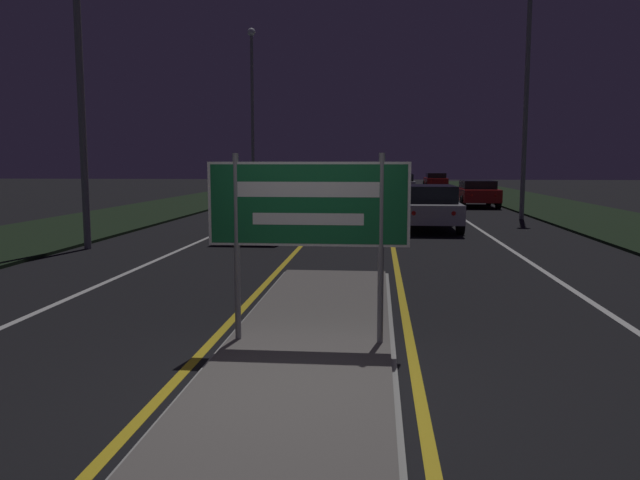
# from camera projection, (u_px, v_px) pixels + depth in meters

# --- Properties ---
(ground_plane) EXTENTS (160.00, 160.00, 0.00)m
(ground_plane) POSITION_uv_depth(u_px,v_px,m) (291.00, 394.00, 5.95)
(ground_plane) COLOR black
(median_island) EXTENTS (2.06, 9.89, 0.10)m
(median_island) POSITION_uv_depth(u_px,v_px,m) (308.00, 345.00, 7.41)
(median_island) COLOR #999993
(median_island) RESTS_ON ground_plane
(verge_left) EXTENTS (5.00, 100.00, 0.08)m
(verge_left) POSITION_uv_depth(u_px,v_px,m) (135.00, 214.00, 26.58)
(verge_left) COLOR black
(verge_left) RESTS_ON ground_plane
(verge_right) EXTENTS (5.00, 100.00, 0.08)m
(verge_right) POSITION_uv_depth(u_px,v_px,m) (596.00, 218.00, 24.84)
(verge_right) COLOR black
(verge_right) RESTS_ON ground_plane
(centre_line_yellow_left) EXTENTS (0.12, 70.00, 0.01)m
(centre_line_yellow_left) POSITION_uv_depth(u_px,v_px,m) (336.00, 208.00, 30.76)
(centre_line_yellow_left) COLOR gold
(centre_line_yellow_left) RESTS_ON ground_plane
(centre_line_yellow_right) EXTENTS (0.12, 70.00, 0.01)m
(centre_line_yellow_right) POSITION_uv_depth(u_px,v_px,m) (386.00, 208.00, 30.54)
(centre_line_yellow_right) COLOR gold
(centre_line_yellow_right) RESTS_ON ground_plane
(lane_line_white_left) EXTENTS (0.12, 70.00, 0.01)m
(lane_line_white_left) POSITION_uv_depth(u_px,v_px,m) (277.00, 207.00, 31.04)
(lane_line_white_left) COLOR silver
(lane_line_white_left) RESTS_ON ground_plane
(lane_line_white_right) EXTENTS (0.12, 70.00, 0.01)m
(lane_line_white_right) POSITION_uv_depth(u_px,v_px,m) (448.00, 209.00, 30.27)
(lane_line_white_right) COLOR silver
(lane_line_white_right) RESTS_ON ground_plane
(edge_line_white_left) EXTENTS (0.10, 70.00, 0.01)m
(edge_line_white_left) POSITION_uv_depth(u_px,v_px,m) (218.00, 207.00, 31.31)
(edge_line_white_left) COLOR silver
(edge_line_white_left) RESTS_ON ground_plane
(edge_line_white_right) EXTENTS (0.10, 70.00, 0.01)m
(edge_line_white_right) POSITION_uv_depth(u_px,v_px,m) (511.00, 209.00, 29.99)
(edge_line_white_right) COLOR silver
(edge_line_white_right) RESTS_ON ground_plane
(highway_sign) EXTENTS (2.35, 0.07, 2.21)m
(highway_sign) POSITION_uv_depth(u_px,v_px,m) (308.00, 211.00, 7.21)
(highway_sign) COLOR gray
(highway_sign) RESTS_ON median_island
(streetlight_left_far) EXTENTS (0.46, 0.46, 9.99)m
(streetlight_left_far) POSITION_uv_depth(u_px,v_px,m) (252.00, 98.00, 36.58)
(streetlight_left_far) COLOR gray
(streetlight_left_far) RESTS_ON ground_plane
(streetlight_right_near) EXTENTS (0.46, 0.46, 9.03)m
(streetlight_right_near) POSITION_uv_depth(u_px,v_px,m) (527.00, 78.00, 23.90)
(streetlight_right_near) COLOR gray
(streetlight_right_near) RESTS_ON ground_plane
(car_receding_0) EXTENTS (2.03, 4.74, 1.47)m
(car_receding_0) POSITION_uv_depth(u_px,v_px,m) (428.00, 206.00, 20.65)
(car_receding_0) COLOR #B7B7BC
(car_receding_0) RESTS_ON ground_plane
(car_receding_1) EXTENTS (1.91, 4.32, 1.34)m
(car_receding_1) POSITION_uv_depth(u_px,v_px,m) (477.00, 193.00, 31.50)
(car_receding_1) COLOR maroon
(car_receding_1) RESTS_ON ground_plane
(car_receding_2) EXTENTS (1.91, 4.48, 1.45)m
(car_receding_2) POSITION_uv_depth(u_px,v_px,m) (401.00, 184.00, 44.12)
(car_receding_2) COLOR #B7B7BC
(car_receding_2) RESTS_ON ground_plane
(car_receding_3) EXTENTS (1.96, 4.57, 1.34)m
(car_receding_3) POSITION_uv_depth(u_px,v_px,m) (436.00, 180.00, 55.47)
(car_receding_3) COLOR maroon
(car_receding_3) RESTS_ON ground_plane
(car_approaching_0) EXTENTS (1.94, 4.54, 1.46)m
(car_approaching_0) POSITION_uv_depth(u_px,v_px,m) (262.00, 210.00, 18.86)
(car_approaching_0) COLOR maroon
(car_approaching_0) RESTS_ON ground_plane
(car_approaching_1) EXTENTS (2.03, 4.09, 1.50)m
(car_approaching_1) POSITION_uv_depth(u_px,v_px,m) (293.00, 195.00, 27.41)
(car_approaching_1) COLOR silver
(car_approaching_1) RESTS_ON ground_plane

